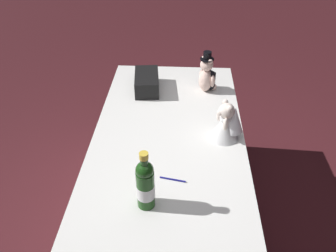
# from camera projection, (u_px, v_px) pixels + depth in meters

# --- Properties ---
(ground_plane) EXTENTS (12.00, 12.00, 0.00)m
(ground_plane) POSITION_uv_depth(u_px,v_px,m) (168.00, 225.00, 2.46)
(ground_plane) COLOR #47191E
(reception_table) EXTENTS (1.82, 0.89, 0.79)m
(reception_table) POSITION_uv_depth(u_px,v_px,m) (168.00, 187.00, 2.23)
(reception_table) COLOR white
(reception_table) RESTS_ON ground_plane
(teddy_bear_groom) EXTENTS (0.13, 0.13, 0.29)m
(teddy_bear_groom) POSITION_uv_depth(u_px,v_px,m) (207.00, 75.00, 2.36)
(teddy_bear_groom) COLOR beige
(teddy_bear_groom) RESTS_ON reception_table
(teddy_bear_bride) EXTENTS (0.18, 0.22, 0.24)m
(teddy_bear_bride) POSITION_uv_depth(u_px,v_px,m) (228.00, 122.00, 1.95)
(teddy_bear_bride) COLOR white
(teddy_bear_bride) RESTS_ON reception_table
(champagne_bottle) EXTENTS (0.08, 0.08, 0.32)m
(champagne_bottle) POSITION_uv_depth(u_px,v_px,m) (145.00, 184.00, 1.53)
(champagne_bottle) COLOR #1A4516
(champagne_bottle) RESTS_ON reception_table
(signing_pen) EXTENTS (0.03, 0.14, 0.01)m
(signing_pen) POSITION_uv_depth(u_px,v_px,m) (172.00, 179.00, 1.73)
(signing_pen) COLOR navy
(signing_pen) RESTS_ON reception_table
(gift_case_black) EXTENTS (0.30, 0.19, 0.12)m
(gift_case_black) POSITION_uv_depth(u_px,v_px,m) (147.00, 82.00, 2.40)
(gift_case_black) COLOR black
(gift_case_black) RESTS_ON reception_table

